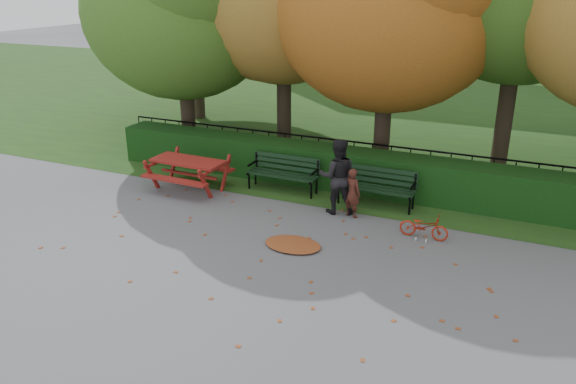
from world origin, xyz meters
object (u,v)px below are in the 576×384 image
at_px(bench_right, 377,184).
at_px(picnic_table, 188,166).
at_px(child, 352,193).
at_px(adult, 337,176).
at_px(bench_left, 284,171).
at_px(bicycle, 424,226).

xyz_separation_m(bench_right, picnic_table, (-4.61, -0.94, 0.09)).
relative_size(child, adult, 0.65).
bearing_deg(adult, child, 144.16).
bearing_deg(picnic_table, bench_right, 13.15).
relative_size(bench_left, child, 1.58).
height_order(picnic_table, child, child).
bearing_deg(child, bench_left, -3.54).
height_order(bench_right, bicycle, bench_right).
distance_m(child, bicycle, 1.80).
relative_size(bench_right, bicycle, 1.80).
bearing_deg(bench_right, picnic_table, -168.43).
xyz_separation_m(picnic_table, child, (4.29, 0.04, -0.05)).
relative_size(bench_left, bench_right, 1.00).
relative_size(bench_right, child, 1.58).
distance_m(picnic_table, child, 4.29).
xyz_separation_m(bench_right, child, (-0.32, -0.90, 0.05)).
xyz_separation_m(adult, bicycle, (2.10, -0.57, -0.61)).
bearing_deg(bench_right, bicycle, -44.56).
distance_m(bench_left, child, 2.27).
xyz_separation_m(bench_left, bench_right, (2.40, 0.00, 0.00)).
bearing_deg(bicycle, bench_right, 45.90).
relative_size(picnic_table, child, 1.66).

